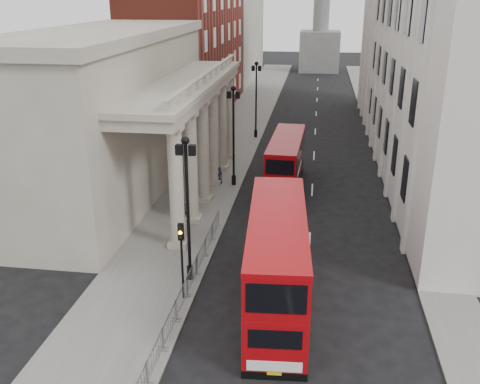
{
  "coord_description": "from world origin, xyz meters",
  "views": [
    {
      "loc": [
        6.03,
        -22.03,
        15.4
      ],
      "look_at": [
        1.46,
        9.47,
        3.46
      ],
      "focal_mm": 40.0,
      "sensor_mm": 36.0,
      "label": 1
    }
  ],
  "objects": [
    {
      "name": "west_building_far",
      "position": [
        -10.5,
        80.0,
        10.0
      ],
      "size": [
        9.0,
        30.0,
        20.0
      ],
      "primitive_type": "cube",
      "color": "gray",
      "rests_on": "ground"
    },
    {
      "name": "crowd_barriers",
      "position": [
        -0.35,
        2.23,
        0.67
      ],
      "size": [
        0.5,
        18.75,
        1.1
      ],
      "color": "gray",
      "rests_on": "sidewalk_west"
    },
    {
      "name": "pedestrian_a",
      "position": [
        -3.02,
        12.12,
        0.89
      ],
      "size": [
        0.66,
        0.55,
        1.54
      ],
      "primitive_type": "imported",
      "rotation": [
        0.0,
        0.0,
        0.39
      ],
      "color": "black",
      "rests_on": "sidewalk_west"
    },
    {
      "name": "pedestrian_c",
      "position": [
        -1.88,
        20.01,
        0.88
      ],
      "size": [
        0.84,
        0.64,
        1.52
      ],
      "primitive_type": "imported",
      "rotation": [
        0.0,
        0.0,
        6.05
      ],
      "color": "black",
      "rests_on": "sidewalk_west"
    },
    {
      "name": "east_building",
      "position": [
        16.0,
        32.0,
        12.5
      ],
      "size": [
        8.0,
        55.0,
        25.0
      ],
      "primitive_type": "cube",
      "color": "silver",
      "rests_on": "ground"
    },
    {
      "name": "traffic_light",
      "position": [
        -0.5,
        1.98,
        3.11
      ],
      "size": [
        0.28,
        0.33,
        4.3
      ],
      "color": "black",
      "rests_on": "sidewalk_west"
    },
    {
      "name": "bus_far",
      "position": [
        3.74,
        20.11,
        2.26
      ],
      "size": [
        2.74,
        10.1,
        4.33
      ],
      "rotation": [
        0.0,
        0.0,
        -0.03
      ],
      "color": "#8C060A",
      "rests_on": "ground"
    },
    {
      "name": "lamp_post_south",
      "position": [
        -0.6,
        4.0,
        4.91
      ],
      "size": [
        1.05,
        0.44,
        8.32
      ],
      "color": "black",
      "rests_on": "sidewalk_west"
    },
    {
      "name": "portico_building",
      "position": [
        -10.5,
        18.0,
        6.0
      ],
      "size": [
        9.0,
        28.0,
        12.0
      ],
      "primitive_type": "cube",
      "color": "gray",
      "rests_on": "ground"
    },
    {
      "name": "pedestrian_b",
      "position": [
        -4.26,
        14.53,
        1.02
      ],
      "size": [
        1.06,
        0.95,
        1.79
      ],
      "primitive_type": "imported",
      "rotation": [
        0.0,
        0.0,
        3.51
      ],
      "color": "black",
      "rests_on": "sidewalk_west"
    },
    {
      "name": "sidewalk_east",
      "position": [
        13.5,
        30.0,
        0.06
      ],
      "size": [
        3.0,
        140.0,
        0.12
      ],
      "primitive_type": "cube",
      "color": "slate",
      "rests_on": "ground"
    },
    {
      "name": "lamp_post_north",
      "position": [
        -0.6,
        36.0,
        4.91
      ],
      "size": [
        1.05,
        0.44,
        8.32
      ],
      "color": "black",
      "rests_on": "sidewalk_west"
    },
    {
      "name": "ground",
      "position": [
        0.0,
        0.0,
        0.0
      ],
      "size": [
        260.0,
        260.0,
        0.0
      ],
      "primitive_type": "plane",
      "color": "black",
      "rests_on": "ground"
    },
    {
      "name": "bus_near",
      "position": [
        4.41,
        2.16,
        2.65
      ],
      "size": [
        3.65,
        11.91,
        5.07
      ],
      "rotation": [
        0.0,
        0.0,
        0.07
      ],
      "color": "#9D070B",
      "rests_on": "ground"
    },
    {
      "name": "lamp_post_mid",
      "position": [
        -0.6,
        20.0,
        4.91
      ],
      "size": [
        1.05,
        0.44,
        8.32
      ],
      "color": "black",
      "rests_on": "sidewalk_west"
    },
    {
      "name": "brick_building",
      "position": [
        -10.5,
        48.0,
        11.0
      ],
      "size": [
        9.0,
        32.0,
        22.0
      ],
      "primitive_type": "cube",
      "color": "maroon",
      "rests_on": "ground"
    },
    {
      "name": "kerb",
      "position": [
        -0.05,
        30.0,
        0.07
      ],
      "size": [
        0.2,
        140.0,
        0.14
      ],
      "primitive_type": "cube",
      "color": "slate",
      "rests_on": "ground"
    },
    {
      "name": "sidewalk_west",
      "position": [
        -3.0,
        30.0,
        0.06
      ],
      "size": [
        6.0,
        140.0,
        0.12
      ],
      "primitive_type": "cube",
      "color": "slate",
      "rests_on": "ground"
    }
  ]
}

